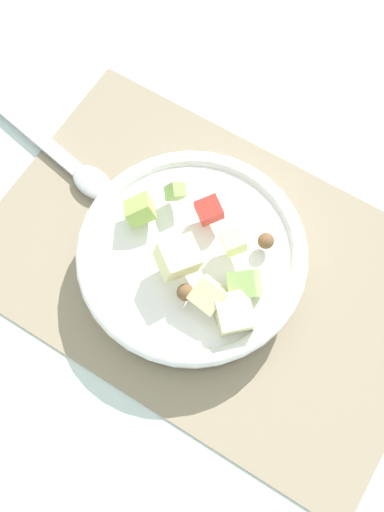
# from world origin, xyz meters

# --- Properties ---
(ground_plane) EXTENTS (2.40, 2.40, 0.00)m
(ground_plane) POSITION_xyz_m (0.00, 0.00, 0.00)
(ground_plane) COLOR silver
(placemat) EXTENTS (0.51, 0.34, 0.01)m
(placemat) POSITION_xyz_m (0.00, 0.00, 0.00)
(placemat) COLOR gray
(placemat) RESTS_ON ground_plane
(salad_bowl) EXTENTS (0.25, 0.25, 0.10)m
(salad_bowl) POSITION_xyz_m (0.01, 0.01, 0.04)
(salad_bowl) COLOR white
(salad_bowl) RESTS_ON placemat
(serving_spoon) EXTENTS (0.22, 0.07, 0.01)m
(serving_spoon) POSITION_xyz_m (0.22, -0.02, 0.01)
(serving_spoon) COLOR #B7B7BC
(serving_spoon) RESTS_ON placemat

